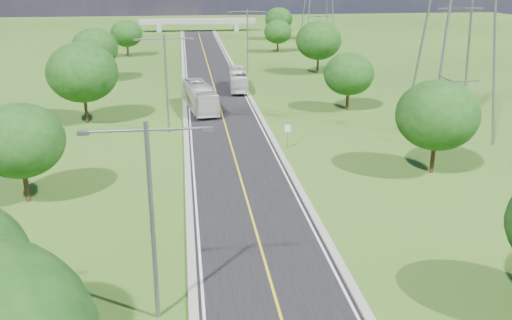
% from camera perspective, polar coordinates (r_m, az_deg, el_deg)
% --- Properties ---
extents(ground, '(260.00, 260.00, 0.00)m').
position_cam_1_polar(ground, '(74.52, -3.87, 6.12)').
color(ground, '#264C15').
rests_on(ground, ground).
extents(road, '(8.00, 150.00, 0.06)m').
position_cam_1_polar(road, '(80.37, -4.14, 7.08)').
color(road, black).
rests_on(road, ground).
extents(curb_left, '(0.50, 150.00, 0.22)m').
position_cam_1_polar(curb_left, '(80.24, -7.20, 7.02)').
color(curb_left, gray).
rests_on(curb_left, ground).
extents(curb_right, '(0.50, 150.00, 0.22)m').
position_cam_1_polar(curb_right, '(80.69, -1.11, 7.23)').
color(curb_right, gray).
rests_on(curb_right, ground).
extents(speed_limit_sign, '(0.55, 0.09, 2.40)m').
position_cam_1_polar(speed_limit_sign, '(53.53, 3.18, 2.77)').
color(speed_limit_sign, slate).
rests_on(speed_limit_sign, ground).
extents(overpass, '(30.00, 3.00, 3.20)m').
position_cam_1_polar(overpass, '(153.26, -5.85, 13.57)').
color(overpass, gray).
rests_on(overpass, ground).
extents(streetlight_near_left, '(5.90, 0.25, 10.00)m').
position_cam_1_polar(streetlight_near_left, '(26.77, -10.44, -4.57)').
color(streetlight_near_left, slate).
rests_on(streetlight_near_left, ground).
extents(streetlight_mid_left, '(5.90, 0.25, 10.00)m').
position_cam_1_polar(streetlight_mid_left, '(58.53, -8.98, 8.34)').
color(streetlight_mid_left, slate).
rests_on(streetlight_mid_left, ground).
extents(streetlight_far_right, '(5.90, 0.25, 10.00)m').
position_cam_1_polar(streetlight_far_right, '(91.74, -0.86, 12.34)').
color(streetlight_far_right, slate).
rests_on(streetlight_far_right, ground).
extents(tree_lb, '(6.30, 6.30, 7.33)m').
position_cam_1_polar(tree_lb, '(43.84, -22.53, 1.80)').
color(tree_lb, black).
rests_on(tree_lb, ground).
extents(tree_lc, '(7.56, 7.56, 8.79)m').
position_cam_1_polar(tree_lc, '(64.39, -16.98, 8.37)').
color(tree_lc, black).
rests_on(tree_lc, ground).
extents(tree_ld, '(6.72, 6.72, 7.82)m').
position_cam_1_polar(tree_ld, '(88.24, -15.83, 10.73)').
color(tree_ld, black).
rests_on(tree_ld, ground).
extents(tree_le, '(5.88, 5.88, 6.84)m').
position_cam_1_polar(tree_le, '(111.69, -12.82, 12.24)').
color(tree_le, black).
rests_on(tree_le, ground).
extents(tree_rb, '(6.72, 6.72, 7.82)m').
position_cam_1_polar(tree_rb, '(48.52, 17.67, 4.30)').
color(tree_rb, black).
rests_on(tree_rb, ground).
extents(tree_rc, '(5.88, 5.88, 6.84)m').
position_cam_1_polar(tree_rc, '(68.45, 9.26, 8.47)').
color(tree_rc, black).
rests_on(tree_rc, ground).
extents(tree_rd, '(7.14, 7.14, 8.30)m').
position_cam_1_polar(tree_rd, '(91.76, 6.28, 11.81)').
color(tree_rd, black).
rests_on(tree_rd, ground).
extents(tree_re, '(5.46, 5.46, 6.35)m').
position_cam_1_polar(tree_re, '(114.79, 2.19, 12.69)').
color(tree_re, black).
rests_on(tree_re, ground).
extents(tree_rf, '(6.30, 6.30, 7.33)m').
position_cam_1_polar(tree_rf, '(134.93, 2.28, 13.89)').
color(tree_rf, black).
rests_on(tree_rf, ground).
extents(bus_outbound, '(2.76, 9.87, 2.72)m').
position_cam_1_polar(bus_outbound, '(79.71, -1.82, 8.04)').
color(bus_outbound, silver).
rests_on(bus_outbound, road).
extents(bus_inbound, '(4.09, 11.30, 3.08)m').
position_cam_1_polar(bus_inbound, '(68.49, -5.63, 6.30)').
color(bus_inbound, silver).
rests_on(bus_inbound, road).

